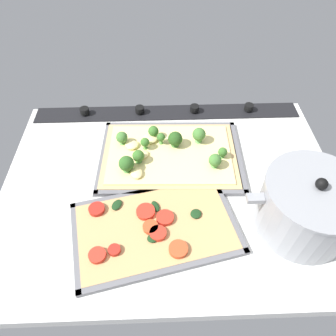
% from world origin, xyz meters
% --- Properties ---
extents(ground_plane, '(0.85, 0.64, 0.03)m').
position_xyz_m(ground_plane, '(0.00, 0.00, -0.01)').
color(ground_plane, silver).
extents(stove_control_panel, '(0.82, 0.07, 0.03)m').
position_xyz_m(stove_control_panel, '(0.00, -0.28, 0.01)').
color(stove_control_panel, black).
rests_on(stove_control_panel, ground_plane).
extents(baking_tray_front, '(0.39, 0.28, 0.01)m').
position_xyz_m(baking_tray_front, '(-0.00, -0.09, 0.00)').
color(baking_tray_front, slate).
rests_on(baking_tray_front, ground_plane).
extents(broccoli_pizza, '(0.37, 0.25, 0.06)m').
position_xyz_m(broccoli_pizza, '(0.00, -0.09, 0.02)').
color(broccoli_pizza, tan).
rests_on(broccoli_pizza, baking_tray_front).
extents(baking_tray_back, '(0.40, 0.29, 0.01)m').
position_xyz_m(baking_tray_back, '(0.04, 0.13, 0.00)').
color(baking_tray_back, slate).
rests_on(baking_tray_back, ground_plane).
extents(veggie_pizza_back, '(0.37, 0.26, 0.02)m').
position_xyz_m(veggie_pizza_back, '(0.05, 0.13, 0.01)').
color(veggie_pizza_back, tan).
rests_on(veggie_pizza_back, baking_tray_back).
extents(cooking_pot, '(0.28, 0.21, 0.16)m').
position_xyz_m(cooking_pot, '(-0.29, 0.12, 0.07)').
color(cooking_pot, gray).
rests_on(cooking_pot, ground_plane).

